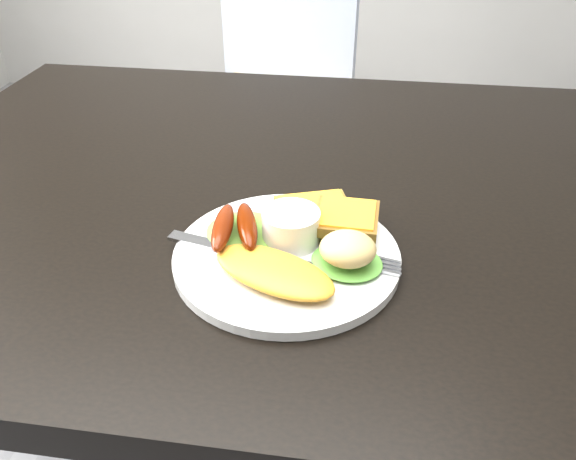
% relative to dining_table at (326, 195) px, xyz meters
% --- Properties ---
extents(dining_table, '(1.20, 0.80, 0.04)m').
position_rel_dining_table_xyz_m(dining_table, '(0.00, 0.00, 0.00)').
color(dining_table, black).
rests_on(dining_table, ground).
extents(dining_chair, '(0.51, 0.51, 0.05)m').
position_rel_dining_table_xyz_m(dining_chair, '(-0.22, 0.99, -0.28)').
color(dining_chair, tan).
rests_on(dining_chair, ground).
extents(person, '(0.59, 0.43, 1.55)m').
position_rel_dining_table_xyz_m(person, '(0.00, 0.52, 0.04)').
color(person, navy).
rests_on(person, ground).
extents(plate, '(0.23, 0.23, 0.01)m').
position_rel_dining_table_xyz_m(plate, '(-0.03, -0.17, 0.03)').
color(plate, white).
rests_on(plate, dining_table).
extents(lettuce_left, '(0.11, 0.10, 0.01)m').
position_rel_dining_table_xyz_m(lettuce_left, '(-0.07, -0.15, 0.04)').
color(lettuce_left, '#548820').
rests_on(lettuce_left, plate).
extents(lettuce_right, '(0.09, 0.09, 0.01)m').
position_rel_dining_table_xyz_m(lettuce_right, '(0.04, -0.19, 0.04)').
color(lettuce_right, '#448E30').
rests_on(lettuce_right, plate).
extents(omelette, '(0.14, 0.11, 0.02)m').
position_rel_dining_table_xyz_m(omelette, '(-0.03, -0.22, 0.04)').
color(omelette, orange).
rests_on(omelette, plate).
extents(sausage_a, '(0.03, 0.09, 0.02)m').
position_rel_dining_table_xyz_m(sausage_a, '(-0.09, -0.17, 0.05)').
color(sausage_a, '#6E2608').
rests_on(sausage_a, lettuce_left).
extents(sausage_b, '(0.04, 0.09, 0.02)m').
position_rel_dining_table_xyz_m(sausage_b, '(-0.07, -0.16, 0.05)').
color(sausage_b, '#5A1403').
rests_on(sausage_b, lettuce_left).
extents(ramekin, '(0.06, 0.06, 0.04)m').
position_rel_dining_table_xyz_m(ramekin, '(-0.03, -0.15, 0.05)').
color(ramekin, white).
rests_on(ramekin, plate).
extents(toast_a, '(0.10, 0.10, 0.01)m').
position_rel_dining_table_xyz_m(toast_a, '(-0.00, -0.11, 0.04)').
color(toast_a, olive).
rests_on(toast_a, plate).
extents(toast_b, '(0.07, 0.07, 0.01)m').
position_rel_dining_table_xyz_m(toast_b, '(0.03, -0.13, 0.05)').
color(toast_b, brown).
rests_on(toast_b, toast_a).
extents(potato_salad, '(0.06, 0.05, 0.03)m').
position_rel_dining_table_xyz_m(potato_salad, '(0.04, -0.19, 0.06)').
color(potato_salad, beige).
rests_on(potato_salad, lettuce_right).
extents(fork, '(0.18, 0.06, 0.00)m').
position_rel_dining_table_xyz_m(fork, '(-0.07, -0.19, 0.03)').
color(fork, '#ADAFB7').
rests_on(fork, plate).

